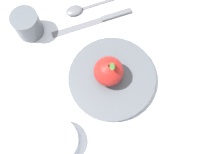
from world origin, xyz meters
The scene contains 7 objects.
ground_plane centered at (0.00, 0.00, 0.00)m, with size 2.40×2.40×0.00m, color silver.
dinner_plate centered at (0.02, -0.01, 0.01)m, with size 0.23×0.23×0.02m.
apple centered at (0.01, -0.01, 0.05)m, with size 0.07×0.07×0.09m.
side_bowl centered at (-0.03, -0.22, 0.02)m, with size 0.10×0.10×0.04m.
cup centered at (-0.24, 0.02, 0.04)m, with size 0.07×0.07×0.08m.
knife centered at (-0.08, 0.13, 0.00)m, with size 0.18×0.17×0.01m.
spoon centered at (-0.15, 0.14, 0.01)m, with size 0.14×0.14×0.01m.
Camera 1 is at (0.12, -0.22, 0.73)m, focal length 46.67 mm.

